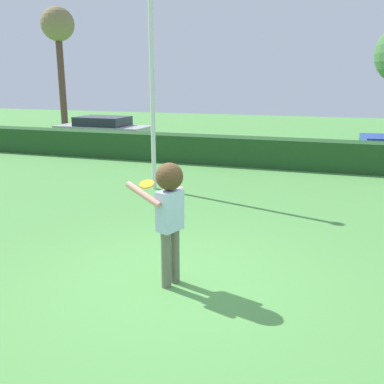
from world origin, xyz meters
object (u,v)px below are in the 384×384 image
Objects in this scene: person at (169,206)px; maple_tree at (58,30)px; parked_car_silver at (103,129)px; frisbee at (147,184)px; lamppost at (152,73)px.

maple_tree reaches higher than person.
frisbee is at bearing -57.89° from parked_car_silver.
lamppost reaches higher than parked_car_silver.
frisbee is at bearing -52.93° from maple_tree.
lamppost is at bearing 115.23° from person.
maple_tree is at bearing 134.41° from parked_car_silver.
person is 0.26× the size of maple_tree.
frisbee is 23.37m from maple_tree.
parked_car_silver is 0.60× the size of maple_tree.
parked_car_silver is 10.60m from maple_tree.
person is 0.43× the size of parked_car_silver.
frisbee reaches higher than parked_car_silver.
maple_tree is (-13.85, 18.33, 4.33)m from frisbee.
lamppost is 0.77× the size of maple_tree.
maple_tree reaches higher than frisbee.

